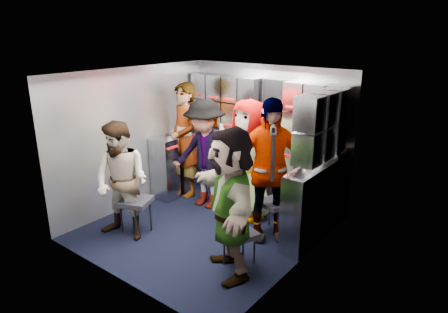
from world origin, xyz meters
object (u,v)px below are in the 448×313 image
Objects in this scene: jump_seat_near_left at (135,203)px; attendant_arc_c at (248,160)px; attendant_arc_a at (122,182)px; jump_seat_center at (255,186)px; jump_seat_mid_right at (274,205)px; attendant_standing at (185,140)px; attendant_arc_b at (205,155)px; jump_seat_mid_left at (213,180)px; jump_seat_near_right at (239,235)px; attendant_arc_d at (268,170)px; attendant_arc_e at (230,203)px.

attendant_arc_c is at bearing 54.84° from jump_seat_near_left.
jump_seat_center is at bearing 46.85° from attendant_arc_a.
jump_seat_center is 1.03× the size of jump_seat_mid_right.
attendant_standing reaches higher than attendant_arc_b.
attendant_arc_c is at bearing -6.78° from jump_seat_mid_left.
jump_seat_center reaches higher than jump_seat_mid_left.
attendant_arc_a is (-1.56, -0.39, 0.40)m from jump_seat_near_right.
jump_seat_near_right is 1.36m from attendant_arc_c.
attendant_arc_a is at bearing -111.82° from attendant_arc_c.
jump_seat_near_right is at bearing 7.57° from jump_seat_near_left.
jump_seat_near_left is 0.28× the size of attendant_arc_d.
jump_seat_near_right is at bearing -38.62° from attendant_arc_b.
attendant_arc_b reaches higher than jump_seat_mid_right.
jump_seat_near_left is 0.30× the size of attendant_arc_c.
attendant_arc_c reaches higher than jump_seat_mid_right.
attendant_standing is at bearing 104.82° from jump_seat_near_left.
attendant_standing is 0.59m from attendant_arc_b.
jump_seat_center is at bearing 58.26° from jump_seat_near_left.
jump_seat_near_left is 1.27× the size of jump_seat_mid_left.
attendant_arc_a is 0.92× the size of attendant_arc_e.
attendant_arc_e is at bearing -45.08° from jump_seat_mid_left.
attendant_arc_b is at bearing -162.53° from attendant_arc_c.
attendant_arc_c is (-0.64, 1.09, 0.48)m from jump_seat_near_right.
attendant_arc_c reaches higher than attendant_arc_a.
jump_seat_mid_left is 0.79m from attendant_standing.
jump_seat_mid_right is at bearing -6.10° from attendant_arc_c.
jump_seat_mid_right is 1.90m from attendant_standing.
jump_seat_mid_right is 0.27× the size of attendant_arc_e.
attendant_arc_c is 1.02× the size of attendant_arc_e.
attendant_arc_b reaches higher than jump_seat_near_right.
jump_seat_mid_right is 1.22m from attendant_arc_e.
attendant_arc_d reaches higher than attendant_arc_a.
jump_seat_near_left is 0.40m from attendant_arc_a.
attendant_arc_c is at bearing 5.32° from attendant_arc_b.
attendant_arc_e is (1.92, -1.34, -0.07)m from attendant_standing.
jump_seat_near_left is 1.74m from jump_seat_center.
jump_seat_mid_left is at bearing 172.41° from attendant_arc_e.
attendant_arc_b reaches higher than jump_seat_near_left.
attendant_arc_e is at bearing -66.26° from jump_seat_center.
attendant_arc_d reaches higher than attendant_standing.
jump_seat_center is at bearing 99.92° from attendant_arc_c.
jump_seat_near_right is 1.65m from attendant_arc_a.
attendant_arc_e reaches higher than jump_seat_near_right.
attendant_arc_d is at bearing -90.00° from jump_seat_mid_right.
attendant_standing is 1.85m from attendant_arc_d.
attendant_arc_c is at bearing 120.30° from jump_seat_near_right.
jump_seat_mid_right is 0.95m from jump_seat_near_right.
attendant_arc_d is (0.53, -0.33, 0.06)m from attendant_arc_c.
jump_seat_center is 0.28× the size of attendant_arc_e.
jump_seat_mid_right is at bearing 132.97° from attendant_arc_e.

